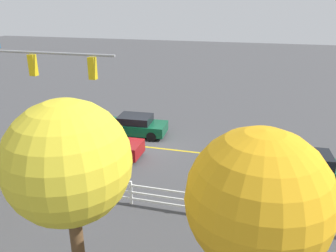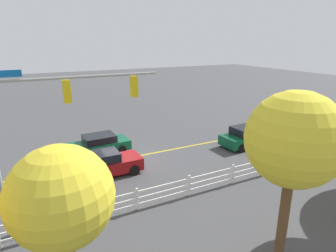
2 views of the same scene
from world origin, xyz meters
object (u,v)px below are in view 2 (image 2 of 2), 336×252
at_px(tree_0, 294,140).
at_px(tree_3, 62,198).
at_px(pedestrian, 38,207).
at_px(car_0, 248,136).
at_px(car_1, 108,164).
at_px(car_2, 97,145).

relative_size(tree_0, tree_3, 1.22).
height_order(pedestrian, tree_3, tree_3).
relative_size(car_0, pedestrian, 2.72).
height_order(car_1, tree_3, tree_3).
relative_size(car_1, car_2, 0.83).
distance_m(pedestrian, tree_3, 5.51).
xyz_separation_m(car_2, tree_0, (-3.49, 13.30, 4.05)).
xyz_separation_m(pedestrian, tree_3, (-0.65, 4.70, 2.79)).
bearing_deg(car_0, pedestrian, -169.92).
xyz_separation_m(car_0, pedestrian, (15.04, 3.47, 0.20)).
distance_m(car_1, car_2, 3.57).
height_order(tree_0, tree_3, tree_0).
bearing_deg(pedestrian, tree_3, 0.72).
bearing_deg(tree_0, pedestrian, -39.00).
bearing_deg(pedestrian, car_0, 95.81).
xyz_separation_m(car_1, pedestrian, (4.04, 3.48, 0.23)).
height_order(car_0, car_1, car_0).
xyz_separation_m(car_1, tree_0, (-3.69, 9.74, 4.03)).
height_order(car_2, tree_3, tree_3).
distance_m(car_0, tree_0, 12.81).
bearing_deg(tree_3, car_0, -150.41).
bearing_deg(car_2, tree_0, 101.81).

